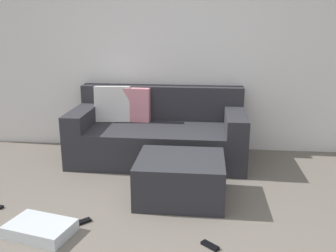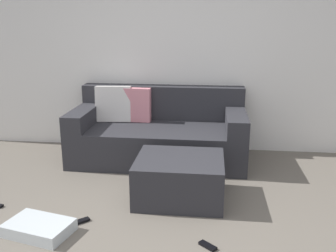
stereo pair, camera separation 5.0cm
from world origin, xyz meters
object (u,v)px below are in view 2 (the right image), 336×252
Objects in this scene: ottoman at (180,178)px; remote_near_ottoman at (208,246)px; couch_sectional at (158,133)px; storage_bin at (39,228)px; remote_by_storage_bin at (80,221)px.

ottoman is 5.56× the size of remote_near_ottoman.
couch_sectional is 1.14m from ottoman.
ottoman reaches higher than storage_bin.
ottoman is at bearing 149.79° from remote_near_ottoman.
ottoman reaches higher than remote_by_storage_bin.
remote_near_ottoman is 0.94× the size of remote_by_storage_bin.
couch_sectional reaches higher than ottoman.
remote_near_ottoman is at bearing -70.59° from ottoman.
couch_sectional is 2.01m from remote_near_ottoman.
couch_sectional is 13.94× the size of remote_near_ottoman.
remote_near_ottoman is at bearing -71.11° from couch_sectional.
ottoman is 5.22× the size of remote_by_storage_bin.
remote_by_storage_bin is at bearing -104.76° from couch_sectional.
storage_bin is 3.24× the size of remote_by_storage_bin.
storage_bin is at bearing -141.26° from remote_near_ottoman.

